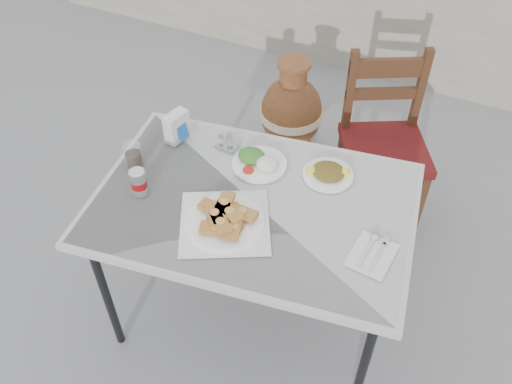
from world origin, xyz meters
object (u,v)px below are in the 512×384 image
at_px(cafe_table, 253,210).
at_px(soda_can, 139,182).
at_px(chair, 384,142).
at_px(condiment_caddy, 227,143).
at_px(napkin_holder, 177,127).
at_px(terracotta_urn, 291,113).
at_px(pide_plate, 224,217).
at_px(salad_rice_plate, 259,161).
at_px(cola_glass, 133,157).
at_px(salad_chopped_plate, 328,173).

relative_size(cafe_table, soda_can, 11.93).
xyz_separation_m(cafe_table, chair, (0.32, 0.95, -0.23)).
xyz_separation_m(condiment_caddy, chair, (0.58, 0.69, -0.31)).
distance_m(napkin_holder, terracotta_urn, 1.15).
distance_m(pide_plate, napkin_holder, 0.57).
relative_size(salad_rice_plate, condiment_caddy, 2.36).
height_order(condiment_caddy, chair, chair).
distance_m(soda_can, napkin_holder, 0.37).
xyz_separation_m(cafe_table, cola_glass, (-0.56, -0.03, 0.10)).
xyz_separation_m(soda_can, condiment_caddy, (0.19, 0.42, -0.04)).
height_order(napkin_holder, chair, chair).
bearing_deg(napkin_holder, salad_rice_plate, 10.70).
relative_size(chair, terracotta_urn, 1.43).
relative_size(napkin_holder, chair, 0.14).
height_order(napkin_holder, condiment_caddy, napkin_holder).
height_order(cafe_table, terracotta_urn, cafe_table).
relative_size(napkin_holder, condiment_caddy, 1.37).
height_order(pide_plate, condiment_caddy, pide_plate).
xyz_separation_m(salad_chopped_plate, soda_can, (-0.66, -0.43, 0.04)).
relative_size(cafe_table, napkin_holder, 10.17).
relative_size(condiment_caddy, terracotta_urn, 0.15).
bearing_deg(soda_can, cafe_table, 19.85).
distance_m(cola_glass, condiment_caddy, 0.42).
bearing_deg(napkin_holder, chair, 53.82).
bearing_deg(salad_rice_plate, salad_chopped_plate, 12.64).
xyz_separation_m(cafe_table, condiment_caddy, (-0.26, 0.26, 0.08)).
bearing_deg(soda_can, salad_rice_plate, 44.90).
xyz_separation_m(salad_rice_plate, salad_chopped_plate, (0.30, 0.07, -0.00)).
bearing_deg(pide_plate, napkin_holder, 139.88).
xyz_separation_m(napkin_holder, chair, (0.81, 0.74, -0.35)).
relative_size(cafe_table, pide_plate, 3.01).
bearing_deg(salad_rice_plate, cafe_table, -70.45).
bearing_deg(chair, soda_can, -152.73).
height_order(cafe_table, chair, chair).
xyz_separation_m(cola_glass, condiment_caddy, (0.31, 0.29, -0.03)).
height_order(chair, terracotta_urn, chair).
xyz_separation_m(cola_glass, terracotta_urn, (0.24, 1.24, -0.52)).
bearing_deg(soda_can, cola_glass, 132.14).
relative_size(salad_chopped_plate, chair, 0.22).
xyz_separation_m(cafe_table, salad_rice_plate, (-0.07, 0.21, 0.08)).
height_order(salad_rice_plate, terracotta_urn, salad_rice_plate).
bearing_deg(cola_glass, chair, 47.89).
relative_size(salad_rice_plate, chair, 0.24).
distance_m(condiment_caddy, chair, 0.95).
bearing_deg(chair, cola_glass, -160.37).
relative_size(cafe_table, salad_rice_plate, 5.88).
distance_m(salad_rice_plate, salad_chopped_plate, 0.30).
xyz_separation_m(pide_plate, cola_glass, (-0.51, 0.13, 0.02)).
bearing_deg(terracotta_urn, soda_can, -94.90).
bearing_deg(terracotta_urn, cafe_table, -75.06).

